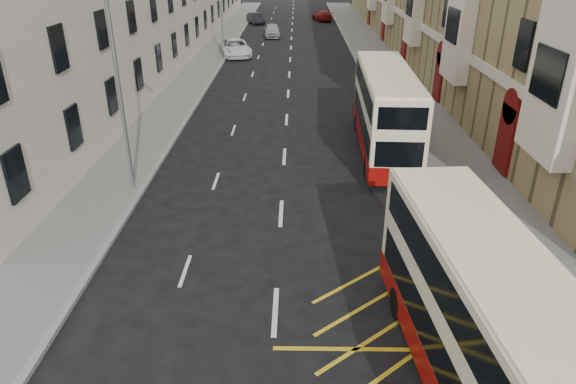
{
  "coord_description": "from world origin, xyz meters",
  "views": [
    {
      "loc": [
        0.56,
        -7.79,
        9.52
      ],
      "look_at": [
        0.31,
        7.73,
        2.02
      ],
      "focal_mm": 32.0,
      "sensor_mm": 36.0,
      "label": 1
    }
  ],
  "objects_px": {
    "street_lamp_far": "(221,4)",
    "white_van": "(235,48)",
    "double_decker_front": "(488,335)",
    "car_silver": "(272,30)",
    "double_decker_rear": "(385,111)",
    "car_dark": "(256,18)",
    "pedestrian_far": "(489,264)",
    "car_red": "(322,16)",
    "street_lamp_near": "(120,83)"
  },
  "relations": [
    {
      "from": "street_lamp_far",
      "to": "white_van",
      "type": "height_order",
      "value": "street_lamp_far"
    },
    {
      "from": "double_decker_front",
      "to": "white_van",
      "type": "xyz_separation_m",
      "value": [
        -9.9,
        40.67,
        -1.21
      ]
    },
    {
      "from": "double_decker_front",
      "to": "car_silver",
      "type": "xyz_separation_m",
      "value": [
        -6.92,
        51.88,
        -1.25
      ]
    },
    {
      "from": "street_lamp_far",
      "to": "double_decker_rear",
      "type": "xyz_separation_m",
      "value": [
        11.35,
        -25.03,
        -2.55
      ]
    },
    {
      "from": "street_lamp_far",
      "to": "double_decker_rear",
      "type": "height_order",
      "value": "street_lamp_far"
    },
    {
      "from": "street_lamp_far",
      "to": "double_decker_front",
      "type": "relative_size",
      "value": 0.81
    },
    {
      "from": "white_van",
      "to": "car_dark",
      "type": "distance_m",
      "value": 22.03
    },
    {
      "from": "white_van",
      "to": "car_dark",
      "type": "height_order",
      "value": "white_van"
    },
    {
      "from": "double_decker_front",
      "to": "pedestrian_far",
      "type": "bearing_deg",
      "value": 64.63
    },
    {
      "from": "street_lamp_far",
      "to": "car_silver",
      "type": "xyz_separation_m",
      "value": [
        4.13,
        10.72,
        -3.89
      ]
    },
    {
      "from": "double_decker_front",
      "to": "car_red",
      "type": "distance_m",
      "value": 66.06
    },
    {
      "from": "car_silver",
      "to": "double_decker_front",
      "type": "bearing_deg",
      "value": -86.33
    },
    {
      "from": "street_lamp_near",
      "to": "car_dark",
      "type": "xyz_separation_m",
      "value": [
        1.47,
        51.53,
        -3.94
      ]
    },
    {
      "from": "white_van",
      "to": "car_red",
      "type": "xyz_separation_m",
      "value": [
        9.32,
        25.38,
        -0.1
      ]
    },
    {
      "from": "double_decker_rear",
      "to": "car_red",
      "type": "distance_m",
      "value": 49.93
    },
    {
      "from": "car_dark",
      "to": "street_lamp_near",
      "type": "bearing_deg",
      "value": -111.79
    },
    {
      "from": "pedestrian_far",
      "to": "white_van",
      "type": "height_order",
      "value": "pedestrian_far"
    },
    {
      "from": "double_decker_rear",
      "to": "street_lamp_far",
      "type": "bearing_deg",
      "value": 116.61
    },
    {
      "from": "pedestrian_far",
      "to": "street_lamp_far",
      "type": "bearing_deg",
      "value": -62.88
    },
    {
      "from": "street_lamp_near",
      "to": "car_red",
      "type": "bearing_deg",
      "value": 79.2
    },
    {
      "from": "double_decker_front",
      "to": "car_dark",
      "type": "distance_m",
      "value": 63.43
    },
    {
      "from": "double_decker_rear",
      "to": "car_silver",
      "type": "bearing_deg",
      "value": 103.64
    },
    {
      "from": "car_silver",
      "to": "double_decker_rear",
      "type": "bearing_deg",
      "value": -82.51
    },
    {
      "from": "pedestrian_far",
      "to": "car_silver",
      "type": "height_order",
      "value": "pedestrian_far"
    },
    {
      "from": "white_van",
      "to": "car_dark",
      "type": "bearing_deg",
      "value": 75.45
    },
    {
      "from": "double_decker_rear",
      "to": "car_dark",
      "type": "xyz_separation_m",
      "value": [
        -9.88,
        46.55,
        -1.39
      ]
    },
    {
      "from": "double_decker_rear",
      "to": "pedestrian_far",
      "type": "xyz_separation_m",
      "value": [
        1.35,
        -11.83,
        -1.16
      ]
    },
    {
      "from": "street_lamp_far",
      "to": "car_silver",
      "type": "bearing_deg",
      "value": 68.92
    },
    {
      "from": "street_lamp_near",
      "to": "white_van",
      "type": "bearing_deg",
      "value": 87.77
    },
    {
      "from": "pedestrian_far",
      "to": "car_red",
      "type": "relative_size",
      "value": 0.33
    },
    {
      "from": "street_lamp_far",
      "to": "car_red",
      "type": "xyz_separation_m",
      "value": [
        10.47,
        24.88,
        -3.96
      ]
    },
    {
      "from": "street_lamp_far",
      "to": "white_van",
      "type": "xyz_separation_m",
      "value": [
        1.15,
        -0.5,
        -3.86
      ]
    },
    {
      "from": "double_decker_rear",
      "to": "car_dark",
      "type": "height_order",
      "value": "double_decker_rear"
    },
    {
      "from": "street_lamp_far",
      "to": "double_decker_front",
      "type": "xyz_separation_m",
      "value": [
        11.05,
        -41.17,
        -2.65
      ]
    },
    {
      "from": "pedestrian_far",
      "to": "car_silver",
      "type": "relative_size",
      "value": 0.36
    },
    {
      "from": "white_van",
      "to": "car_silver",
      "type": "xyz_separation_m",
      "value": [
        2.98,
        11.22,
        -0.03
      ]
    },
    {
      "from": "street_lamp_far",
      "to": "pedestrian_far",
      "type": "height_order",
      "value": "street_lamp_far"
    },
    {
      "from": "white_van",
      "to": "pedestrian_far",
      "type": "bearing_deg",
      "value": -86.09
    },
    {
      "from": "white_van",
      "to": "car_silver",
      "type": "height_order",
      "value": "white_van"
    },
    {
      "from": "white_van",
      "to": "car_red",
      "type": "relative_size",
      "value": 1.2
    },
    {
      "from": "double_decker_front",
      "to": "car_silver",
      "type": "relative_size",
      "value": 2.28
    },
    {
      "from": "street_lamp_far",
      "to": "white_van",
      "type": "bearing_deg",
      "value": -23.48
    },
    {
      "from": "street_lamp_far",
      "to": "white_van",
      "type": "relative_size",
      "value": 1.44
    },
    {
      "from": "double_decker_rear",
      "to": "car_red",
      "type": "bearing_deg",
      "value": 93.23
    },
    {
      "from": "car_dark",
      "to": "car_red",
      "type": "distance_m",
      "value": 9.6
    },
    {
      "from": "street_lamp_near",
      "to": "street_lamp_far",
      "type": "relative_size",
      "value": 1.0
    },
    {
      "from": "street_lamp_near",
      "to": "double_decker_front",
      "type": "relative_size",
      "value": 0.81
    },
    {
      "from": "street_lamp_far",
      "to": "car_red",
      "type": "relative_size",
      "value": 1.72
    },
    {
      "from": "street_lamp_near",
      "to": "car_silver",
      "type": "bearing_deg",
      "value": 84.21
    },
    {
      "from": "double_decker_rear",
      "to": "white_van",
      "type": "relative_size",
      "value": 1.86
    }
  ]
}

